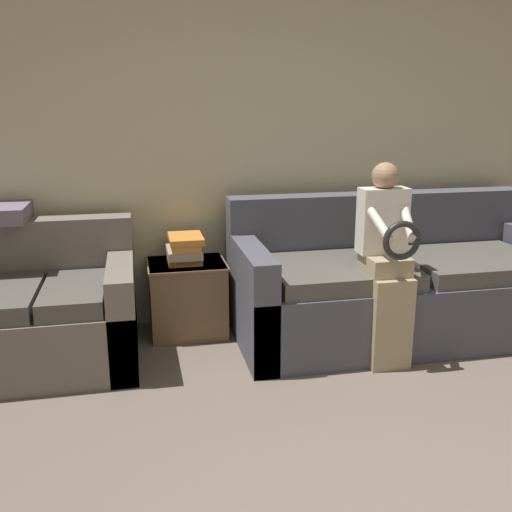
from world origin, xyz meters
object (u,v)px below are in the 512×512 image
book_stack (185,249)px  couch_side (13,316)px  couch_main (396,286)px  child_left_seated (387,256)px  side_shelf (188,297)px

book_stack → couch_side: bearing=-166.9°
couch_main → child_left_seated: (-0.27, -0.41, 0.34)m
couch_main → book_stack: couch_main is taller
couch_main → side_shelf: (-1.42, 0.30, -0.07)m
couch_side → child_left_seated: size_ratio=1.19×
couch_side → side_shelf: size_ratio=2.76×
child_left_seated → side_shelf: 1.41m
couch_main → child_left_seated: 0.60m
couch_main → child_left_seated: bearing=-123.9°
couch_main → couch_side: size_ratio=1.52×
side_shelf → book_stack: (-0.01, -0.01, 0.35)m
child_left_seated → book_stack: child_left_seated is taller
child_left_seated → book_stack: bearing=148.9°
couch_main → couch_side: (-2.51, 0.04, -0.03)m
couch_side → book_stack: couch_side is taller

